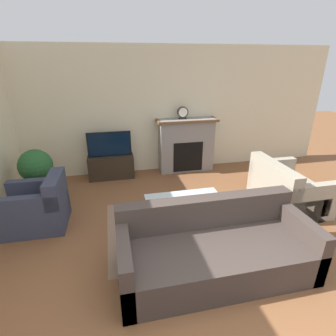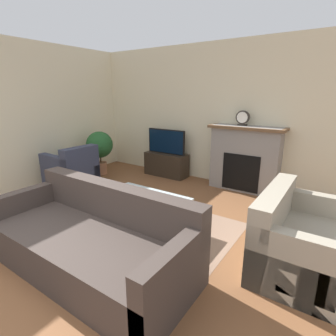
# 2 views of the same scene
# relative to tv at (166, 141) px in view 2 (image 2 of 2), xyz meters

# --- Properties ---
(wall_back) EXTENTS (8.43, 0.06, 2.70)m
(wall_back) POSITION_rel_tv_xyz_m (0.91, 0.30, 0.59)
(wall_back) COLOR beige
(wall_back) RESTS_ON ground_plane
(wall_left) EXTENTS (0.06, 7.34, 2.70)m
(wall_left) POSITION_rel_tv_xyz_m (-1.84, -1.90, 0.59)
(wall_left) COLOR beige
(wall_left) RESTS_ON ground_plane
(area_rug) EXTENTS (2.36, 1.75, 0.00)m
(area_rug) POSITION_rel_tv_xyz_m (1.06, -2.09, -0.76)
(area_rug) COLOR #896B56
(area_rug) RESTS_ON ground_plane
(fireplace) EXTENTS (1.34, 0.43, 1.20)m
(fireplace) POSITION_rel_tv_xyz_m (1.70, 0.08, -0.13)
(fireplace) COLOR gray
(fireplace) RESTS_ON ground_plane
(tv_stand) EXTENTS (0.96, 0.37, 0.50)m
(tv_stand) POSITION_rel_tv_xyz_m (-0.00, 0.00, -0.51)
(tv_stand) COLOR #2D2319
(tv_stand) RESTS_ON ground_plane
(tv) EXTENTS (0.90, 0.06, 0.52)m
(tv) POSITION_rel_tv_xyz_m (0.00, 0.00, 0.00)
(tv) COLOR black
(tv) RESTS_ON tv_stand
(couch_sectional) EXTENTS (2.26, 0.97, 0.82)m
(couch_sectional) POSITION_rel_tv_xyz_m (1.15, -3.04, -0.48)
(couch_sectional) COLOR #3D332D
(couch_sectional) RESTS_ON ground_plane
(couch_loveseat) EXTENTS (0.90, 1.24, 0.82)m
(couch_loveseat) POSITION_rel_tv_xyz_m (2.96, -1.86, -0.47)
(couch_loveseat) COLOR #9E937F
(couch_loveseat) RESTS_ON ground_plane
(armchair_by_window) EXTENTS (0.89, 0.74, 0.82)m
(armchair_by_window) POSITION_rel_tv_xyz_m (-1.12, -1.61, -0.46)
(armchair_by_window) COLOR #33384C
(armchair_by_window) RESTS_ON ground_plane
(coffee_table) EXTENTS (1.16, 0.55, 0.44)m
(coffee_table) POSITION_rel_tv_xyz_m (1.06, -2.03, -0.37)
(coffee_table) COLOR #333338
(coffee_table) RESTS_ON ground_plane
(potted_plant) EXTENTS (0.58, 0.58, 0.96)m
(potted_plant) POSITION_rel_tv_xyz_m (-1.29, -0.73, -0.14)
(potted_plant) COLOR #AD704C
(potted_plant) RESTS_ON ground_plane
(mantel_clock) EXTENTS (0.24, 0.07, 0.27)m
(mantel_clock) POSITION_rel_tv_xyz_m (1.60, 0.09, 0.58)
(mantel_clock) COLOR #28231E
(mantel_clock) RESTS_ON fireplace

